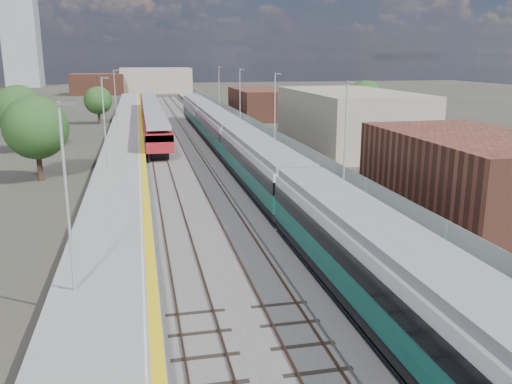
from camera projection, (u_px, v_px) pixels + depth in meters
name	position (u px, v px, depth m)	size (l,w,h in m)	color
ground	(204.00, 145.00, 63.88)	(320.00, 320.00, 0.00)	#47443A
ballast_bed	(183.00, 142.00, 65.79)	(10.50, 155.00, 0.06)	#565451
tracks	(187.00, 139.00, 67.48)	(8.96, 160.00, 0.17)	#4C3323
platform_right	(244.00, 136.00, 67.19)	(4.70, 155.00, 8.52)	slate
platform_left	(125.00, 140.00, 64.27)	(4.30, 155.00, 8.52)	slate
buildings	(94.00, 54.00, 141.60)	(72.00, 185.50, 40.00)	brown
green_train	(236.00, 142.00, 50.85)	(3.00, 83.57, 3.31)	black
red_train	(152.00, 114.00, 78.53)	(2.75, 55.72, 3.47)	black
tree_a	(36.00, 127.00, 44.36)	(5.26, 5.26, 7.14)	#382619
tree_b	(19.00, 110.00, 57.97)	(5.35, 5.35, 7.25)	#382619
tree_c	(98.00, 100.00, 82.96)	(4.25, 4.25, 5.75)	#382619
tree_d	(364.00, 99.00, 75.61)	(5.15, 5.15, 6.98)	#382619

